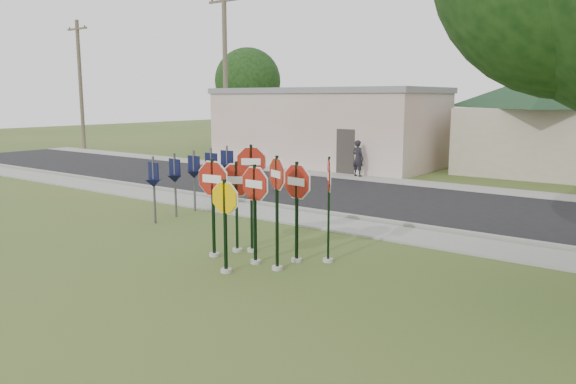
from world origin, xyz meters
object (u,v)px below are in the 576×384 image
Objects in this scene: stop_sign_yellow at (225,216)px; pedestrian at (358,158)px; stop_sign_center at (255,201)px; utility_pole_near at (225,74)px; stop_sign_left at (213,194)px.

stop_sign_yellow is 15.11m from pedestrian.
stop_sign_center reaches higher than pedestrian.
utility_pole_near is (-14.05, 14.05, 3.53)m from stop_sign_center.
stop_sign_yellow is at bearing -34.47° from stop_sign_left.
pedestrian is (-5.08, 13.37, -0.54)m from stop_sign_center.
utility_pole_near is (-12.90, 14.19, 3.46)m from stop_sign_left.
pedestrian is at bearing -4.32° from utility_pole_near.
stop_sign_center is 14.31m from pedestrian.
stop_sign_left is at bearing 118.51° from pedestrian.
stop_sign_yellow is at bearing -94.77° from stop_sign_center.
utility_pole_near reaches higher than stop_sign_center.
stop_sign_yellow is 0.22× the size of utility_pole_near.
stop_sign_left is 0.26× the size of utility_pole_near.
stop_sign_yellow is (-0.07, -0.88, -0.20)m from stop_sign_center.
stop_sign_yellow is 20.79m from utility_pole_near.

